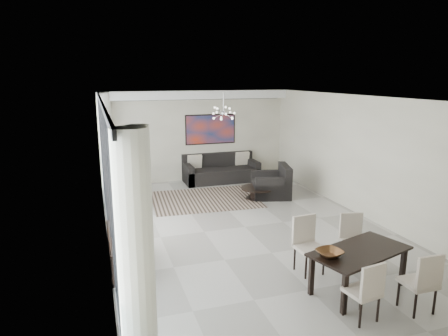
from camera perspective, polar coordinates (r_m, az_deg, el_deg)
name	(u,v)px	position (r m, az deg, el deg)	size (l,w,h in m)	color
room_shell	(265,163)	(8.91, 5.89, 0.69)	(6.00, 9.00, 2.90)	#A8A39B
window_wall	(111,173)	(8.17, -15.90, -0.76)	(0.37, 8.95, 2.90)	silver
soffit	(196,95)	(12.65, -3.97, 10.39)	(5.98, 0.40, 0.26)	white
painting	(211,129)	(13.04, -1.93, 5.55)	(1.68, 0.04, 0.98)	red
chandelier	(223,113)	(11.03, -0.08, 7.85)	(0.66, 0.66, 0.71)	silver
rug	(205,199)	(11.11, -2.74, -4.47)	(2.88, 2.21, 0.01)	black
coffee_table	(257,192)	(11.17, 4.79, -3.47)	(0.92, 0.92, 0.32)	black
bowl_coffee	(259,187)	(11.08, 4.98, -2.67)	(0.22, 0.22, 0.07)	brown
sofa_main	(221,172)	(12.98, -0.47, -0.57)	(2.40, 0.98, 0.87)	black
loveseat	(120,190)	(11.43, -14.67, -3.04)	(0.88, 1.56, 0.78)	black
armchair	(272,186)	(11.41, 6.91, -2.52)	(1.24, 1.28, 0.89)	black
side_table	(123,188)	(11.04, -14.24, -2.77)	(0.45, 0.45, 0.61)	black
tv_console	(123,249)	(7.62, -14.27, -11.17)	(0.49, 1.74, 0.54)	black
television	(130,220)	(7.38, -13.23, -7.30)	(0.97, 0.13, 0.56)	gray
dining_table	(360,255)	(6.76, 18.80, -11.73)	(1.79, 1.24, 0.68)	black
dining_chair_sw	(367,288)	(6.02, 19.76, -15.87)	(0.46, 0.46, 0.90)	beige
dining_chair_se	(423,279)	(6.50, 26.59, -14.03)	(0.44, 0.44, 0.94)	beige
dining_chair_nw	(307,240)	(7.18, 11.74, -10.02)	(0.48, 0.48, 0.98)	beige
dining_chair_ne	(353,235)	(7.69, 17.90, -9.11)	(0.50, 0.50, 0.92)	beige
bowl_dining	(329,253)	(6.37, 14.84, -11.68)	(0.38, 0.38, 0.09)	brown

